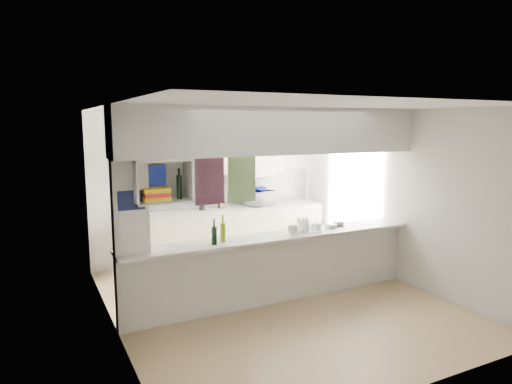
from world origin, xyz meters
TOP-DOWN VIEW (x-y plane):
  - floor at (0.00, 0.00)m, footprint 4.80×4.80m
  - ceiling at (0.00, 0.00)m, footprint 4.80×4.80m
  - wall_back at (0.00, 2.40)m, footprint 4.20×0.00m
  - wall_left at (-2.10, 0.00)m, footprint 0.00×4.80m
  - wall_right at (2.10, 0.00)m, footprint 0.00×4.80m
  - servery_partition at (-0.17, 0.00)m, footprint 4.20×0.50m
  - cubby_shelf at (-1.57, -0.06)m, footprint 0.65×0.35m
  - kitchen_run at (0.16, 2.14)m, footprint 3.60×0.63m
  - microwave at (0.85, 2.11)m, footprint 0.57×0.47m
  - bowl at (0.81, 2.08)m, footprint 0.27×0.27m
  - dish_rack at (0.47, 0.02)m, footprint 0.45×0.39m
  - cup at (0.22, -0.07)m, footprint 0.18×0.18m
  - wine_bottles at (-0.84, -0.03)m, footprint 0.22×0.15m
  - plastic_tubs at (0.89, 0.08)m, footprint 0.52×0.22m
  - utensil_jar at (-0.26, 2.15)m, footprint 0.11×0.11m
  - knife_block at (0.11, 2.18)m, footprint 0.11×0.10m

SIDE VIEW (x-z plane):
  - floor at x=0.00m, z-range 0.00..0.00m
  - kitchen_run at x=0.16m, z-range -0.29..1.95m
  - plastic_tubs at x=0.89m, z-range 0.92..0.98m
  - cup at x=0.22m, z-range 0.94..1.04m
  - utensil_jar at x=-0.26m, z-range 0.92..1.07m
  - dish_rack at x=0.47m, z-range 0.90..1.10m
  - knife_block at x=0.11m, z-range 0.92..1.11m
  - wine_bottles at x=-0.84m, z-range 0.88..1.21m
  - microwave at x=0.85m, z-range 0.92..1.19m
  - bowl at x=0.81m, z-range 1.19..1.26m
  - wall_back at x=0.00m, z-range -0.80..3.40m
  - wall_left at x=-2.10m, z-range -1.10..3.70m
  - wall_right at x=2.10m, z-range -1.10..3.70m
  - servery_partition at x=-0.17m, z-range 0.36..2.96m
  - cubby_shelf at x=-1.57m, z-range 1.46..1.96m
  - ceiling at x=0.00m, z-range 2.60..2.60m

